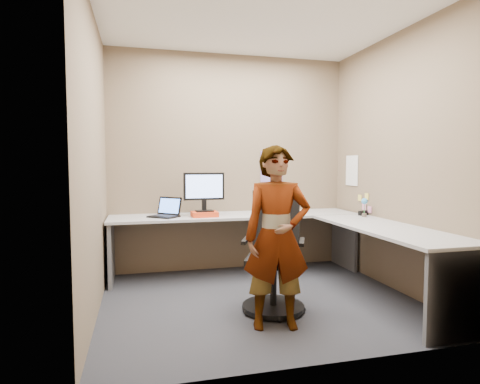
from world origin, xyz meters
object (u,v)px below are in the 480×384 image
object	(u,v)px
desk	(288,233)
office_chair	(274,262)
monitor	(204,189)
person	(277,237)

from	to	relation	value
desk	office_chair	distance (m)	0.75
monitor	office_chair	distance (m)	1.35
desk	person	bearing A→B (deg)	-115.55
office_chair	person	world-z (taller)	person
office_chair	person	bearing A→B (deg)	-81.40
desk	office_chair	size ratio (longest dim) A/B	2.81
monitor	office_chair	xyz separation A→B (m)	(0.47, -1.11, -0.62)
desk	person	world-z (taller)	person
desk	monitor	size ratio (longest dim) A/B	6.33
office_chair	person	xyz separation A→B (m)	(-0.11, -0.39, 0.31)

